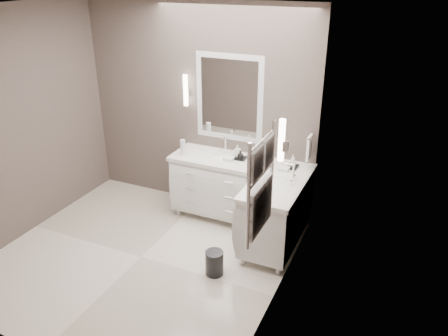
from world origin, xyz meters
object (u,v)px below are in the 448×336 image
at_px(towel_ladder, 260,190).
at_px(vanity_right, 277,208).
at_px(vanity_back, 221,183).
at_px(waste_bin, 214,263).

bearing_deg(towel_ladder, vanity_right, 99.84).
relative_size(vanity_back, waste_bin, 4.49).
relative_size(vanity_back, towel_ladder, 1.38).
height_order(vanity_back, towel_ladder, towel_ladder).
xyz_separation_m(vanity_back, vanity_right, (0.88, -0.33, 0.00)).
distance_m(vanity_back, waste_bin, 1.28).
height_order(vanity_right, waste_bin, vanity_right).
height_order(vanity_right, towel_ladder, towel_ladder).
bearing_deg(waste_bin, vanity_right, 62.54).
bearing_deg(vanity_back, vanity_right, -20.38).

